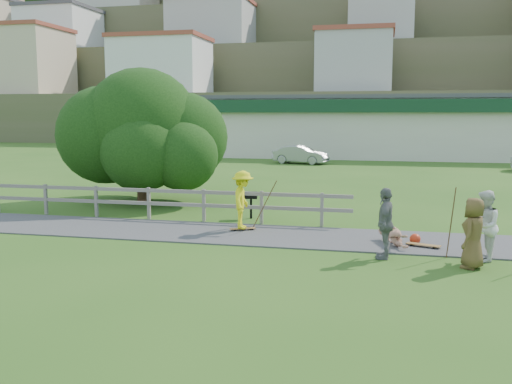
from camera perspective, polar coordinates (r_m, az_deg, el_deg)
ground at (r=15.81m, az=-2.02°, el=-5.44°), size 260.00×260.00×0.00m
path at (r=17.23m, az=-0.73°, el=-4.26°), size 34.00×3.00×0.04m
fence at (r=20.31m, az=-12.28°, el=-0.57°), size 15.05×0.10×1.10m
strip_mall at (r=49.82m, az=13.01°, el=6.46°), size 32.50×10.75×5.10m
hillside at (r=106.79m, az=11.01°, el=13.53°), size 220.00×67.00×47.50m
skater_rider at (r=17.59m, az=-1.34°, el=-1.10°), size 0.78×1.22×1.79m
skater_fallen at (r=16.23m, az=13.57°, el=-4.31°), size 1.55×0.91×0.56m
spectator_a at (r=15.16m, az=21.87°, el=-3.17°), size 0.80×0.96×1.77m
spectator_b at (r=14.68m, az=12.81°, el=-3.07°), size 0.52×1.09×1.81m
spectator_c at (r=14.37m, az=20.92°, el=-3.88°), size 0.84×0.97×1.69m
car_silver at (r=41.58m, az=4.48°, el=3.74°), size 4.21×2.24×1.32m
tree at (r=23.93m, az=-11.25°, el=3.68°), size 7.64×7.64×3.90m
bbq at (r=19.84m, az=-0.50°, el=-1.33°), size 0.48×0.39×0.93m
longboard_rider at (r=17.75m, az=-1.34°, el=-3.82°), size 0.80×0.53×0.09m
longboard_fallen at (r=16.21m, az=16.39°, el=-5.24°), size 0.94×0.50×0.10m
helmet at (r=16.61m, az=15.62°, el=-4.54°), size 0.31×0.31×0.31m
pole_rider at (r=17.85m, az=0.84°, el=-1.03°), size 0.03×0.03×1.75m
pole_spec_left at (r=15.18m, az=18.93°, el=-2.92°), size 0.03×0.03×1.82m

